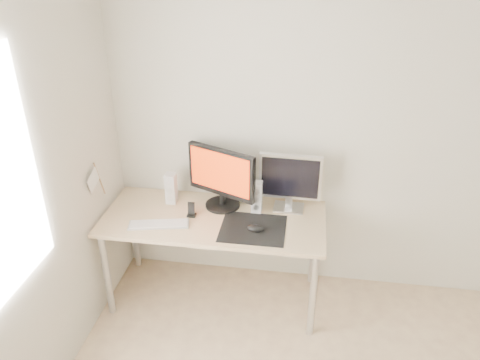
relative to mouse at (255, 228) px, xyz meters
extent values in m
plane|color=silver|center=(0.61, 0.51, 0.50)|extent=(3.50, 0.00, 3.50)
cube|color=black|center=(-0.02, 0.03, -0.02)|extent=(0.45, 0.40, 0.00)
ellipsoid|color=black|center=(0.00, 0.00, 0.00)|extent=(0.12, 0.07, 0.04)
cube|color=#D1B587|center=(-0.32, 0.14, -0.04)|extent=(1.60, 0.70, 0.03)
cylinder|color=silver|center=(-1.06, -0.15, -0.40)|extent=(0.05, 0.05, 0.70)
cylinder|color=silver|center=(0.42, -0.15, -0.40)|extent=(0.05, 0.05, 0.70)
cylinder|color=silver|center=(-1.06, 0.43, -0.40)|extent=(0.05, 0.05, 0.70)
cylinder|color=silver|center=(0.42, 0.43, -0.40)|extent=(0.05, 0.05, 0.70)
cylinder|color=black|center=(-0.28, 0.30, -0.02)|extent=(0.34, 0.34, 0.02)
cylinder|color=black|center=(-0.28, 0.30, 0.05)|extent=(0.06, 0.06, 0.12)
cube|color=black|center=(-0.29, 0.30, 0.26)|extent=(0.52, 0.26, 0.36)
cube|color=red|center=(-0.30, 0.27, 0.27)|extent=(0.46, 0.21, 0.30)
cube|color=silver|center=(0.21, 0.34, -0.02)|extent=(0.23, 0.17, 0.01)
cube|color=silver|center=(0.21, 0.34, 0.04)|extent=(0.05, 0.04, 0.10)
cube|color=silver|center=(0.21, 0.34, 0.24)|extent=(0.45, 0.06, 0.34)
cube|color=black|center=(0.21, 0.32, 0.24)|extent=(0.41, 0.02, 0.30)
cube|color=white|center=(-0.68, 0.30, 0.09)|extent=(0.08, 0.09, 0.24)
cylinder|color=silver|center=(-0.68, 0.26, 0.03)|extent=(0.05, 0.01, 0.05)
cylinder|color=silver|center=(-0.68, 0.26, 0.09)|extent=(0.05, 0.01, 0.05)
cylinder|color=silver|center=(-0.68, 0.26, 0.16)|extent=(0.05, 0.01, 0.05)
cube|color=white|center=(-0.02, 0.27, 0.09)|extent=(0.08, 0.09, 0.24)
cylinder|color=#B7B7B9|center=(-0.02, 0.23, 0.03)|extent=(0.05, 0.01, 0.05)
cylinder|color=silver|center=(-0.02, 0.23, 0.09)|extent=(0.05, 0.01, 0.05)
cylinder|color=#B3B3B5|center=(-0.02, 0.23, 0.16)|extent=(0.05, 0.01, 0.05)
cube|color=silver|center=(-0.68, -0.02, -0.02)|extent=(0.44, 0.20, 0.01)
cube|color=white|center=(-0.68, -0.02, -0.01)|extent=(0.41, 0.19, 0.01)
cube|color=black|center=(-0.48, 0.13, -0.02)|extent=(0.06, 0.05, 0.01)
cube|color=black|center=(-0.48, 0.13, 0.04)|extent=(0.05, 0.02, 0.10)
cylinder|color=#A57F54|center=(-1.11, 0.06, 0.27)|extent=(0.01, 0.10, 0.29)
cube|color=white|center=(-1.11, -0.03, 0.31)|extent=(0.00, 0.19, 0.15)
camera|label=1|loc=(0.30, -2.67, 1.77)|focal=35.00mm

